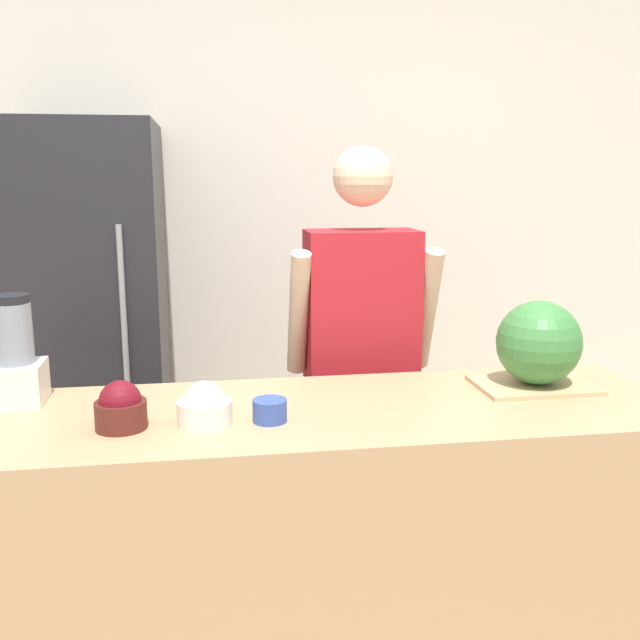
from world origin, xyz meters
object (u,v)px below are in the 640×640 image
Objects in this scene: bowl_cream at (205,407)px; bowl_small_blue at (270,410)px; bowl_cherries at (121,408)px; watermelon at (539,343)px; blender at (15,359)px; person at (361,366)px; refrigerator at (88,331)px.

bowl_cream reaches higher than bowl_small_blue.
bowl_cream is (0.22, -0.00, -0.01)m from bowl_cherries.
bowl_cherries reaches higher than bowl_cream.
watermelon is 0.81× the size of blender.
person reaches higher than bowl_small_blue.
bowl_cream is at bearing -1.09° from bowl_cherries.
refrigerator reaches higher than blender.
bowl_cherries is at bearing -39.81° from blender.
refrigerator is at bearing 143.01° from watermelon.
blender reaches higher than watermelon.
blender is at bearing -91.82° from refrigerator.
refrigerator reaches higher than bowl_cherries.
watermelon reaches higher than bowl_cherries.
bowl_cherries is at bearing -172.32° from watermelon.
watermelon is 0.88m from bowl_small_blue.
refrigerator is at bearing 117.00° from bowl_small_blue.
bowl_cherries is 0.22m from bowl_cream.
refrigerator reaches higher than watermelon.
blender is (-1.56, 0.10, -0.01)m from watermelon.
person is 5.16× the size of blender.
watermelon is at bearing -36.99° from refrigerator.
bowl_cream is 0.61m from blender.
bowl_small_blue is 0.77m from blender.
person reaches higher than bowl_cream.
bowl_cherries is (-0.79, -0.68, 0.11)m from person.
person is 0.90m from bowl_cream.
bowl_cherries is at bearing -77.78° from refrigerator.
person is at bearing -30.64° from refrigerator.
refrigerator is 1.35m from bowl_cherries.
refrigerator is 6.78× the size of watermelon.
watermelon is at bearing 7.68° from bowl_cherries.
blender is at bearing 140.19° from bowl_cherries.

